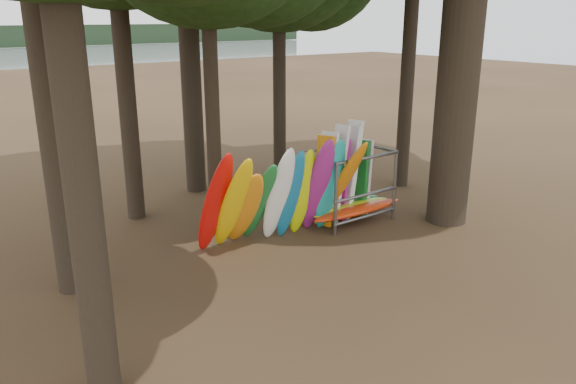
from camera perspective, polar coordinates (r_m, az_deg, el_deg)
ground at (r=14.04m, az=5.50°, el=-6.55°), size 120.00×120.00×0.00m
kayak_row at (r=14.43m, az=-0.45°, el=-0.32°), size 4.64×2.12×2.88m
storage_rack at (r=16.26m, az=6.07°, el=0.43°), size 3.24×1.52×2.86m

